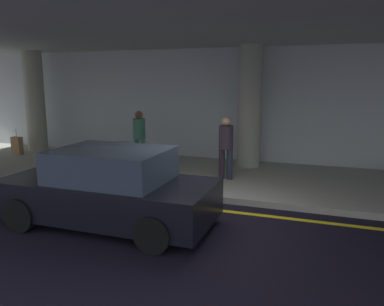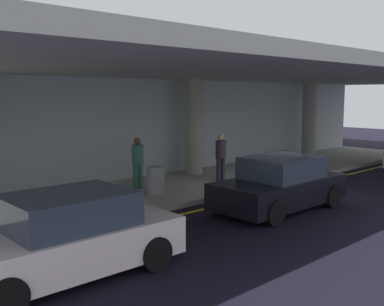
{
  "view_description": "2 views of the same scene",
  "coord_description": "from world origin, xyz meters",
  "px_view_note": "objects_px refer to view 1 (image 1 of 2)",
  "views": [
    {
      "loc": [
        2.22,
        -7.09,
        2.78
      ],
      "look_at": [
        -0.89,
        1.66,
        0.99
      ],
      "focal_mm": 35.72,
      "sensor_mm": 36.0,
      "label": 1
    },
    {
      "loc": [
        -11.78,
        -8.35,
        3.21
      ],
      "look_at": [
        -1.68,
        2.62,
        1.27
      ],
      "focal_mm": 41.99,
      "sensor_mm": 36.0,
      "label": 2
    }
  ],
  "objects_px": {
    "support_column_left_mid": "(250,107)",
    "traveler_with_luggage": "(139,134)",
    "person_waiting_for_ride": "(226,144)",
    "suitcase_upright_primary": "(17,145)",
    "trash_bin_steel": "(122,157)",
    "car_black": "(109,189)",
    "support_column_far_left": "(35,102)"
  },
  "relations": [
    {
      "from": "traveler_with_luggage",
      "to": "support_column_left_mid",
      "type": "bearing_deg",
      "value": 159.52
    },
    {
      "from": "person_waiting_for_ride",
      "to": "suitcase_upright_primary",
      "type": "height_order",
      "value": "person_waiting_for_ride"
    },
    {
      "from": "trash_bin_steel",
      "to": "support_column_left_mid",
      "type": "bearing_deg",
      "value": 29.27
    },
    {
      "from": "support_column_far_left",
      "to": "trash_bin_steel",
      "type": "distance_m",
      "value": 5.22
    },
    {
      "from": "traveler_with_luggage",
      "to": "person_waiting_for_ride",
      "type": "xyz_separation_m",
      "value": [
        3.01,
        -0.86,
        0.0
      ]
    },
    {
      "from": "trash_bin_steel",
      "to": "suitcase_upright_primary",
      "type": "bearing_deg",
      "value": 168.06
    },
    {
      "from": "car_black",
      "to": "traveler_with_luggage",
      "type": "relative_size",
      "value": 2.44
    },
    {
      "from": "support_column_left_mid",
      "to": "suitcase_upright_primary",
      "type": "height_order",
      "value": "support_column_left_mid"
    },
    {
      "from": "support_column_far_left",
      "to": "trash_bin_steel",
      "type": "relative_size",
      "value": 4.29
    },
    {
      "from": "car_black",
      "to": "traveler_with_luggage",
      "type": "height_order",
      "value": "traveler_with_luggage"
    },
    {
      "from": "car_black",
      "to": "person_waiting_for_ride",
      "type": "distance_m",
      "value": 3.87
    },
    {
      "from": "suitcase_upright_primary",
      "to": "trash_bin_steel",
      "type": "xyz_separation_m",
      "value": [
        4.86,
        -1.03,
        0.11
      ]
    },
    {
      "from": "support_column_left_mid",
      "to": "car_black",
      "type": "bearing_deg",
      "value": -107.17
    },
    {
      "from": "support_column_left_mid",
      "to": "car_black",
      "type": "height_order",
      "value": "support_column_left_mid"
    },
    {
      "from": "support_column_left_mid",
      "to": "trash_bin_steel",
      "type": "bearing_deg",
      "value": -150.73
    },
    {
      "from": "car_black",
      "to": "suitcase_upright_primary",
      "type": "xyz_separation_m",
      "value": [
        -6.55,
        4.47,
        -0.25
      ]
    },
    {
      "from": "traveler_with_luggage",
      "to": "trash_bin_steel",
      "type": "relative_size",
      "value": 1.98
    },
    {
      "from": "support_column_far_left",
      "to": "car_black",
      "type": "xyz_separation_m",
      "value": [
        6.36,
        -5.32,
        -1.26
      ]
    },
    {
      "from": "support_column_left_mid",
      "to": "support_column_far_left",
      "type": "bearing_deg",
      "value": 180.0
    },
    {
      "from": "support_column_left_mid",
      "to": "person_waiting_for_ride",
      "type": "distance_m",
      "value": 1.94
    },
    {
      "from": "support_column_left_mid",
      "to": "suitcase_upright_primary",
      "type": "relative_size",
      "value": 4.06
    },
    {
      "from": "support_column_left_mid",
      "to": "traveler_with_luggage",
      "type": "xyz_separation_m",
      "value": [
        -3.28,
        -0.86,
        -0.86
      ]
    },
    {
      "from": "suitcase_upright_primary",
      "to": "trash_bin_steel",
      "type": "distance_m",
      "value": 4.97
    },
    {
      "from": "support_column_left_mid",
      "to": "car_black",
      "type": "distance_m",
      "value": 5.71
    },
    {
      "from": "car_black",
      "to": "support_column_left_mid",
      "type": "bearing_deg",
      "value": -108.57
    },
    {
      "from": "support_column_far_left",
      "to": "traveler_with_luggage",
      "type": "distance_m",
      "value": 4.87
    },
    {
      "from": "suitcase_upright_primary",
      "to": "trash_bin_steel",
      "type": "height_order",
      "value": "suitcase_upright_primary"
    },
    {
      "from": "support_column_far_left",
      "to": "suitcase_upright_primary",
      "type": "xyz_separation_m",
      "value": [
        -0.19,
        -0.84,
        -1.51
      ]
    },
    {
      "from": "support_column_far_left",
      "to": "trash_bin_steel",
      "type": "height_order",
      "value": "support_column_far_left"
    },
    {
      "from": "trash_bin_steel",
      "to": "car_black",
      "type": "bearing_deg",
      "value": -63.86
    },
    {
      "from": "support_column_left_mid",
      "to": "traveler_with_luggage",
      "type": "distance_m",
      "value": 3.5
    },
    {
      "from": "support_column_left_mid",
      "to": "person_waiting_for_ride",
      "type": "bearing_deg",
      "value": -98.95
    }
  ]
}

